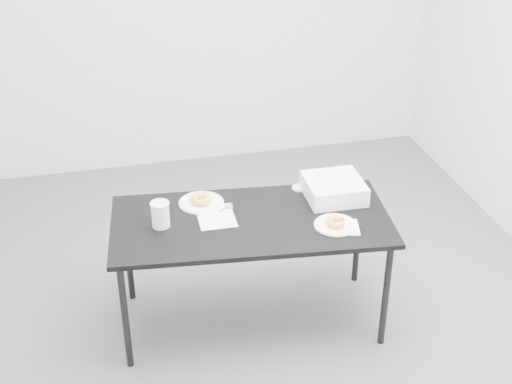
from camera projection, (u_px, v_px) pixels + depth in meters
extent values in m
plane|color=#49494E|center=(238.00, 307.00, 4.25)|extent=(4.00, 4.00, 0.00)
cube|color=black|center=(251.00, 222.00, 3.83)|extent=(1.56, 0.85, 0.03)
cylinder|color=black|center=(125.00, 317.00, 3.66)|extent=(0.04, 0.04, 0.65)
cylinder|color=black|center=(128.00, 253.00, 4.17)|extent=(0.04, 0.04, 0.65)
cylinder|color=black|center=(386.00, 295.00, 3.82)|extent=(0.04, 0.04, 0.65)
cylinder|color=black|center=(358.00, 236.00, 4.33)|extent=(0.04, 0.04, 0.65)
cube|color=white|center=(216.00, 217.00, 3.84)|extent=(0.20, 0.25, 0.00)
cube|color=green|center=(229.00, 207.00, 3.93)|extent=(0.04, 0.04, 0.00)
cylinder|color=#0D9098|center=(226.00, 208.00, 3.92)|extent=(0.09, 0.08, 0.01)
cube|color=white|center=(344.00, 227.00, 3.75)|extent=(0.19, 0.19, 0.00)
cylinder|color=white|center=(335.00, 225.00, 3.76)|extent=(0.23, 0.23, 0.01)
torus|color=gold|center=(336.00, 222.00, 3.75)|extent=(0.14, 0.14, 0.04)
cylinder|color=white|center=(201.00, 203.00, 3.97)|extent=(0.25, 0.25, 0.01)
torus|color=gold|center=(201.00, 199.00, 3.96)|extent=(0.14, 0.14, 0.04)
cylinder|color=silver|center=(160.00, 214.00, 3.73)|extent=(0.09, 0.09, 0.14)
cylinder|color=white|center=(299.00, 188.00, 4.11)|extent=(0.08, 0.08, 0.01)
cube|color=white|center=(334.00, 188.00, 4.01)|extent=(0.32, 0.32, 0.11)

